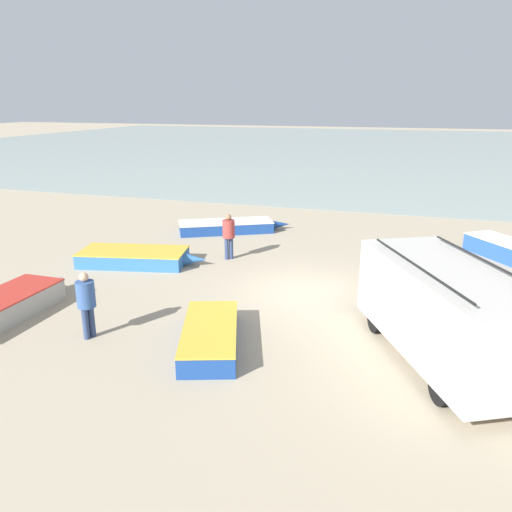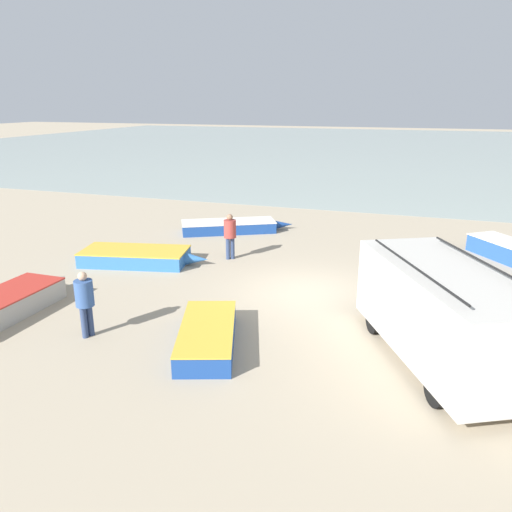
# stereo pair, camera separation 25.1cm
# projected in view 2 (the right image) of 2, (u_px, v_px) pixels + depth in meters

# --- Properties ---
(ground_plane) EXTENTS (200.00, 200.00, 0.00)m
(ground_plane) POSITION_uv_depth(u_px,v_px,m) (310.00, 292.00, 15.32)
(ground_plane) COLOR tan
(sea_water) EXTENTS (120.00, 80.00, 0.01)m
(sea_water) POSITION_uv_depth(u_px,v_px,m) (403.00, 147.00, 62.32)
(sea_water) COLOR #99A89E
(sea_water) RESTS_ON ground_plane
(parked_van) EXTENTS (4.24, 5.61, 2.32)m
(parked_van) POSITION_uv_depth(u_px,v_px,m) (444.00, 311.00, 10.97)
(parked_van) COLOR beige
(parked_van) RESTS_ON ground_plane
(fishing_rowboat_1) EXTENTS (4.85, 3.22, 0.49)m
(fishing_rowboat_1) POSITION_uv_depth(u_px,v_px,m) (232.00, 226.00, 22.33)
(fishing_rowboat_1) COLOR navy
(fishing_rowboat_1) RESTS_ON ground_plane
(fishing_rowboat_2) EXTENTS (2.22, 3.84, 0.51)m
(fishing_rowboat_2) POSITION_uv_depth(u_px,v_px,m) (208.00, 333.00, 12.05)
(fishing_rowboat_2) COLOR navy
(fishing_rowboat_2) RESTS_ON ground_plane
(fishing_rowboat_3) EXTENTS (4.67, 2.44, 0.52)m
(fishing_rowboat_3) POSITION_uv_depth(u_px,v_px,m) (138.00, 257.00, 17.97)
(fishing_rowboat_3) COLOR #2D66AD
(fishing_rowboat_3) RESTS_ON ground_plane
(fishing_rowboat_4) EXTENTS (1.43, 4.62, 0.61)m
(fishing_rowboat_4) POSITION_uv_depth(u_px,v_px,m) (2.00, 306.00, 13.55)
(fishing_rowboat_4) COLOR #ADA89E
(fishing_rowboat_4) RESTS_ON ground_plane
(fisherman_0) EXTENTS (0.45, 0.45, 1.70)m
(fisherman_0) POSITION_uv_depth(u_px,v_px,m) (230.00, 232.00, 18.26)
(fisherman_0) COLOR navy
(fisherman_0) RESTS_ON ground_plane
(fisherman_1) EXTENTS (0.45, 0.45, 1.70)m
(fisherman_1) POSITION_uv_depth(u_px,v_px,m) (85.00, 298.00, 12.18)
(fisherman_1) COLOR navy
(fisherman_1) RESTS_ON ground_plane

